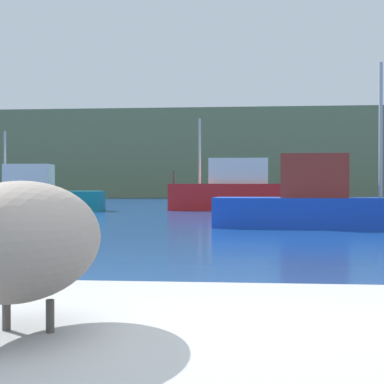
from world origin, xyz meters
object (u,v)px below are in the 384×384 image
pelican (21,238)px  fishing_boat_teal (38,194)px  fishing_boat_blue (317,203)px  fishing_boat_red (243,191)px

pelican → fishing_boat_teal: 34.14m
fishing_boat_blue → fishing_boat_teal: size_ratio=1.03×
fishing_boat_blue → fishing_boat_red: 14.74m
fishing_boat_teal → pelican: bearing=105.0°
fishing_boat_blue → fishing_boat_red: fishing_boat_blue is taller
pelican → fishing_boat_red: fishing_boat_red is taller
pelican → fishing_boat_teal: (-10.90, 32.35, -0.30)m
fishing_boat_red → pelican: bearing=89.8°
fishing_boat_blue → fishing_boat_teal: fishing_boat_blue is taller
pelican → fishing_boat_red: 34.53m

